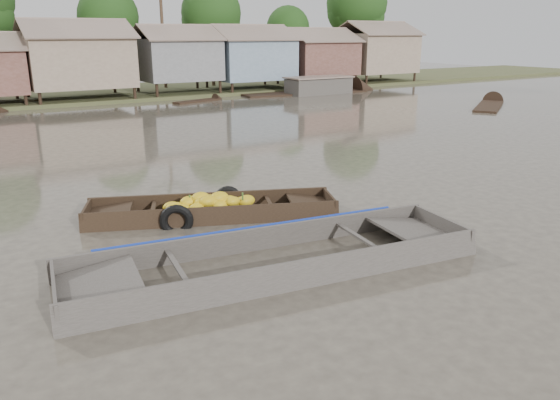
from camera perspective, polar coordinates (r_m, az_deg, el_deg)
ground at (r=11.78m, az=0.40°, el=-5.33°), size 120.00×120.00×0.00m
riverbank at (r=42.02m, az=-20.45°, el=14.14°), size 120.00×12.47×10.22m
banana_boat at (r=13.97m, az=-7.60°, el=-1.00°), size 6.36×3.79×0.87m
viewer_boat at (r=10.95m, az=-0.36°, el=-6.69°), size 8.54×3.33×0.67m
distant_boats at (r=38.65m, az=-2.55°, el=10.71°), size 47.87×16.67×1.38m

